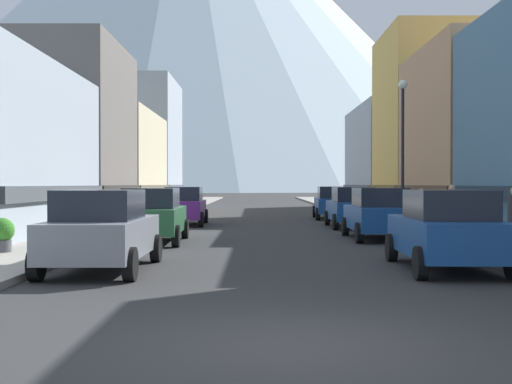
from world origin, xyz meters
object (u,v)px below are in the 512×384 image
(car_left_1, at_px, (152,215))
(potted_plant_0, at_px, (2,233))
(car_right_2, at_px, (352,207))
(streetlamp_right, at_px, (403,131))
(car_right_3, at_px, (333,203))
(car_left_2, at_px, (184,206))
(car_right_1, at_px, (379,213))
(pedestrian_0, at_px, (421,210))
(pedestrian_1, at_px, (452,212))
(car_right_0, at_px, (447,230))
(car_left_0, at_px, (102,230))

(car_left_1, xyz_separation_m, potted_plant_0, (-3.20, -4.47, -0.27))
(car_right_2, bearing_deg, streetlamp_right, -62.88)
(car_right_3, bearing_deg, car_left_2, -144.33)
(car_left_2, relative_size, car_right_1, 1.00)
(car_right_1, bearing_deg, car_right_2, 90.00)
(car_left_1, relative_size, car_right_2, 1.01)
(pedestrian_0, height_order, pedestrian_1, pedestrian_1)
(car_right_2, xyz_separation_m, pedestrian_0, (2.45, -2.33, -0.03))
(pedestrian_0, bearing_deg, streetlamp_right, -142.44)
(car_left_2, height_order, car_right_0, same)
(car_right_0, xyz_separation_m, potted_plant_0, (-10.80, 2.50, -0.27))
(car_left_0, bearing_deg, potted_plant_0, 140.23)
(car_right_2, relative_size, pedestrian_1, 2.53)
(pedestrian_0, bearing_deg, car_left_0, -128.87)
(car_left_2, distance_m, car_right_1, 11.19)
(potted_plant_0, height_order, streetlamp_right, streetlamp_right)
(car_left_2, distance_m, pedestrian_1, 13.15)
(car_left_2, xyz_separation_m, car_right_2, (7.60, -1.85, 0.00))
(car_right_2, bearing_deg, car_left_2, 166.30)
(car_right_2, relative_size, pedestrian_0, 2.79)
(car_left_0, bearing_deg, car_right_2, 62.82)
(potted_plant_0, height_order, pedestrian_0, pedestrian_0)
(car_right_2, bearing_deg, car_left_0, -117.18)
(car_left_0, distance_m, car_right_2, 16.64)
(car_left_2, relative_size, pedestrian_0, 2.80)
(streetlamp_right, bearing_deg, car_left_0, -127.85)
(pedestrian_0, xyz_separation_m, pedestrian_1, (0.00, -4.29, 0.08))
(car_right_3, bearing_deg, car_right_0, -90.00)
(car_left_2, distance_m, streetlamp_right, 10.82)
(streetlamp_right, bearing_deg, car_left_2, 151.93)
(car_right_1, bearing_deg, car_right_3, 90.01)
(car_right_3, distance_m, potted_plant_0, 22.24)
(car_right_1, distance_m, streetlamp_right, 4.80)
(car_left_2, relative_size, car_right_0, 0.99)
(car_left_1, xyz_separation_m, car_left_2, (-0.00, 9.53, 0.00))
(car_left_0, height_order, pedestrian_1, pedestrian_1)
(car_left_2, height_order, pedestrian_1, pedestrian_1)
(car_right_1, bearing_deg, pedestrian_0, 58.68)
(car_right_0, xyz_separation_m, pedestrian_1, (2.45, 8.02, 0.06))
(car_left_0, distance_m, car_right_1, 11.36)
(car_left_1, height_order, car_right_2, same)
(car_left_1, height_order, pedestrian_0, car_left_1)
(car_right_3, relative_size, pedestrian_0, 2.83)
(pedestrian_1, height_order, streetlamp_right, streetlamp_right)
(car_right_3, xyz_separation_m, pedestrian_0, (2.45, -9.64, -0.03))
(car_right_1, xyz_separation_m, car_right_2, (-0.00, 6.36, 0.00))
(car_right_1, xyz_separation_m, pedestrian_1, (2.45, -0.27, 0.06))
(car_left_1, distance_m, potted_plant_0, 5.50)
(potted_plant_0, relative_size, streetlamp_right, 0.15)
(car_left_2, height_order, car_right_1, same)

